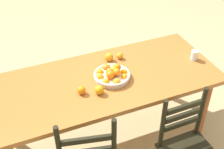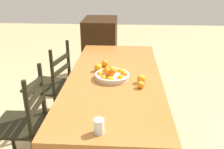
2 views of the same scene
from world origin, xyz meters
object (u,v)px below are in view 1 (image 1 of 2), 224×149
at_px(dining_table, 105,87).
at_px(fruit_bowl, 112,75).
at_px(orange_loose_0, 109,57).
at_px(orange_loose_1, 99,90).
at_px(orange_loose_3, 120,56).
at_px(orange_loose_2, 81,90).
at_px(drinking_glass, 194,55).

height_order(dining_table, fruit_bowl, fruit_bowl).
distance_m(orange_loose_0, orange_loose_1, 0.47).
bearing_deg(orange_loose_1, orange_loose_3, -131.90).
relative_size(orange_loose_0, orange_loose_3, 1.26).
relative_size(dining_table, orange_loose_2, 29.05).
bearing_deg(orange_loose_0, orange_loose_2, 42.46).
bearing_deg(drinking_glass, orange_loose_3, -23.59).
bearing_deg(orange_loose_1, orange_loose_2, -22.79).
bearing_deg(dining_table, orange_loose_3, -136.60).
height_order(dining_table, orange_loose_1, orange_loose_1).
distance_m(dining_table, orange_loose_1, 0.24).
bearing_deg(orange_loose_2, drinking_glass, -176.85).
xyz_separation_m(orange_loose_1, orange_loose_3, (-0.35, -0.39, -0.01)).
relative_size(orange_loose_0, orange_loose_2, 1.13).
distance_m(orange_loose_3, drinking_glass, 0.69).
height_order(orange_loose_1, orange_loose_2, orange_loose_1).
distance_m(dining_table, fruit_bowl, 0.15).
bearing_deg(fruit_bowl, orange_loose_2, 16.39).
relative_size(orange_loose_3, drinking_glass, 0.66).
xyz_separation_m(dining_table, orange_loose_0, (-0.14, -0.24, 0.14)).
bearing_deg(drinking_glass, orange_loose_1, 6.73).
relative_size(orange_loose_1, orange_loose_3, 1.22).
bearing_deg(fruit_bowl, dining_table, -18.76).
height_order(orange_loose_0, orange_loose_2, orange_loose_0).
xyz_separation_m(orange_loose_2, orange_loose_3, (-0.48, -0.34, -0.00)).
bearing_deg(orange_loose_2, dining_table, -155.59).
distance_m(orange_loose_0, drinking_glass, 0.79).
bearing_deg(orange_loose_3, dining_table, 43.40).
bearing_deg(orange_loose_0, fruit_bowl, 73.51).
bearing_deg(dining_table, orange_loose_1, 55.97).
relative_size(fruit_bowl, orange_loose_3, 5.11).
distance_m(fruit_bowl, orange_loose_3, 0.31).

